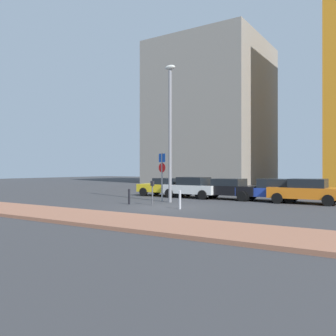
% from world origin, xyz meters
% --- Properties ---
extents(ground_plane, '(120.00, 120.00, 0.00)m').
position_xyz_m(ground_plane, '(0.00, 0.00, 0.00)').
color(ground_plane, '#38383A').
extents(sidewalk_brick, '(40.00, 3.22, 0.14)m').
position_xyz_m(sidewalk_brick, '(0.00, -5.43, 0.07)').
color(sidewalk_brick, '#9E664C').
rests_on(sidewalk_brick, ground).
extents(parked_car_yellow, '(4.28, 2.13, 1.37)m').
position_xyz_m(parked_car_yellow, '(-4.36, 6.69, 0.72)').
color(parked_car_yellow, gold).
rests_on(parked_car_yellow, ground).
extents(parked_car_white, '(4.10, 2.05, 1.49)m').
position_xyz_m(parked_car_white, '(-1.91, 6.32, 0.77)').
color(parked_car_white, white).
rests_on(parked_car_white, ground).
extents(parked_car_black, '(4.62, 2.06, 1.41)m').
position_xyz_m(parked_car_black, '(0.61, 6.57, 0.73)').
color(parked_car_black, black).
rests_on(parked_car_black, ground).
extents(parked_car_blue, '(4.11, 2.20, 1.44)m').
position_xyz_m(parked_car_blue, '(3.62, 6.69, 0.74)').
color(parked_car_blue, '#1E389E').
rests_on(parked_car_blue, ground).
extents(parked_car_orange, '(4.15, 2.15, 1.48)m').
position_xyz_m(parked_car_orange, '(5.82, 6.34, 0.77)').
color(parked_car_orange, orange).
rests_on(parked_car_orange, ground).
extents(parking_sign_post, '(0.59, 0.16, 3.08)m').
position_xyz_m(parking_sign_post, '(-2.23, 2.94, 1.94)').
color(parking_sign_post, gray).
rests_on(parking_sign_post, ground).
extents(parking_meter, '(0.18, 0.14, 1.38)m').
position_xyz_m(parking_meter, '(-1.27, 0.54, 0.90)').
color(parking_meter, '#4C4C51').
rests_on(parking_meter, ground).
extents(street_lamp, '(0.70, 0.36, 8.51)m').
position_xyz_m(street_lamp, '(-1.40, 2.60, 4.90)').
color(street_lamp, gray).
rests_on(street_lamp, ground).
extents(traffic_bollard_near, '(0.13, 0.13, 0.89)m').
position_xyz_m(traffic_bollard_near, '(-2.73, 0.24, 0.45)').
color(traffic_bollard_near, black).
rests_on(traffic_bollard_near, ground).
extents(traffic_bollard_mid, '(0.13, 0.13, 0.96)m').
position_xyz_m(traffic_bollard_mid, '(1.04, -0.26, 0.48)').
color(traffic_bollard_mid, '#B7B7BC').
rests_on(traffic_bollard_mid, ground).
extents(building_under_construction, '(15.30, 15.09, 20.36)m').
position_xyz_m(building_under_construction, '(-13.09, 32.21, 10.18)').
color(building_under_construction, gray).
rests_on(building_under_construction, ground).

